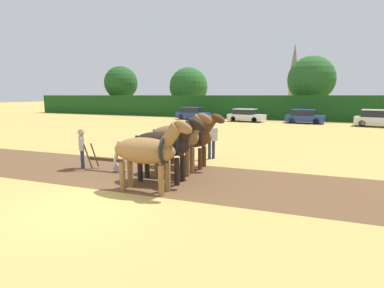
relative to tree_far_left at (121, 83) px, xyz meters
The scene contains 18 objects.
ground_plane 44.32m from the tree_far_left, 54.41° to the right, with size 240.00×240.00×0.00m, color tan.
plowed_furrow_strip 39.25m from the tree_far_left, 57.05° to the right, with size 33.83×4.28×0.01m, color brown.
hedgerow 26.16m from the tree_far_left, ahead, with size 76.98×1.29×2.95m, color #194719.
tree_far_left is the anchor object (origin of this frame).
tree_left 11.69m from the tree_far_left, ahead, with size 6.00×6.00×7.28m.
tree_center_left 29.50m from the tree_far_left, ahead, with size 5.99×5.99×7.98m.
church_spire 39.53m from the tree_far_left, 51.66° to the left, with size 2.22×2.22×14.45m.
draft_horse_lead_left 43.30m from the tree_far_left, 52.15° to the right, with size 2.75×0.98×2.31m.
draft_horse_lead_right 42.35m from the tree_far_left, 51.28° to the right, with size 2.78×1.04×2.28m.
draft_horse_trail_left 41.41m from the tree_far_left, 50.36° to the right, with size 2.60×1.06×2.40m.
draft_horse_trail_right 40.50m from the tree_far_left, 49.38° to the right, with size 2.92×1.07×2.31m.
plow 40.50m from the tree_far_left, 53.92° to the right, with size 1.76×0.48×1.13m.
farmer_at_plow 39.79m from the tree_far_left, 55.47° to the right, with size 0.46×0.49×1.59m.
farmer_beside_team 39.36m from the tree_far_left, 47.23° to the right, with size 0.46×0.55×1.68m.
parked_car_far_left 18.59m from the tree_far_left, 25.06° to the right, with size 4.22×2.09×1.50m.
parked_car_left 24.97m from the tree_far_left, 19.35° to the right, with size 4.28×2.39×1.44m.
parked_car_center_left 30.69m from the tree_far_left, 14.59° to the right, with size 4.00×2.12×1.46m.
parked_car_center 37.19m from the tree_far_left, 13.64° to the right, with size 4.10×2.45×1.61m.
Camera 1 is at (5.67, -5.87, 2.94)m, focal length 28.00 mm.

